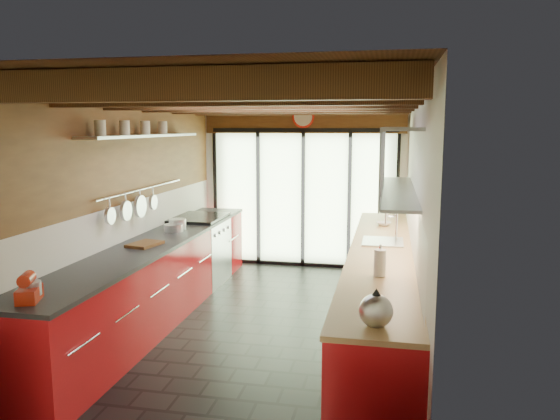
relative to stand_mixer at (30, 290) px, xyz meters
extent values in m
plane|color=black|center=(1.27, 2.24, -1.01)|extent=(5.50, 5.50, 0.00)
plane|color=silver|center=(1.27, 4.99, 0.29)|extent=(3.20, 0.00, 3.20)
plane|color=silver|center=(1.27, -0.51, 0.29)|extent=(3.20, 0.00, 3.20)
plane|color=silver|center=(-0.33, 2.24, 0.29)|extent=(0.00, 5.50, 5.50)
plane|color=silver|center=(2.87, 2.24, 0.29)|extent=(0.00, 5.50, 5.50)
plane|color=#472814|center=(1.27, 2.24, 1.59)|extent=(5.50, 5.50, 0.00)
cube|color=#593316|center=(1.27, -0.01, 1.47)|extent=(3.14, 0.14, 0.22)
cube|color=#593316|center=(1.27, 0.89, 1.47)|extent=(3.14, 0.14, 0.22)
cube|color=#593316|center=(1.27, 1.79, 1.47)|extent=(3.14, 0.14, 0.22)
cube|color=#593316|center=(1.27, 2.69, 1.47)|extent=(3.14, 0.14, 0.22)
cube|color=#593316|center=(1.27, 3.59, 1.47)|extent=(3.14, 0.14, 0.22)
cube|color=#593316|center=(1.27, 4.49, 1.47)|extent=(3.14, 0.14, 0.22)
cube|color=brown|center=(1.27, 4.95, 1.34)|extent=(3.14, 0.06, 0.50)
plane|color=brown|center=(-0.30, 2.44, 0.97)|extent=(0.00, 4.90, 4.90)
plane|color=#C6EAAD|center=(1.27, 4.98, 0.07)|extent=(2.90, 0.00, 2.90)
cube|color=black|center=(-0.18, 4.96, 0.07)|extent=(0.05, 0.04, 2.15)
cube|color=black|center=(2.72, 4.96, 0.07)|extent=(0.05, 0.04, 2.15)
cube|color=black|center=(1.27, 4.93, 0.07)|extent=(0.06, 0.05, 2.15)
cube|color=black|center=(1.27, 4.93, 1.14)|extent=(2.90, 0.05, 0.06)
cylinder|color=red|center=(1.27, 4.91, 1.34)|extent=(0.34, 0.04, 0.34)
cylinder|color=beige|center=(1.27, 4.89, 1.34)|extent=(0.28, 0.02, 0.28)
cube|color=#B61116|center=(0.00, 2.24, -0.57)|extent=(0.65, 5.00, 0.88)
cube|color=black|center=(0.00, 2.24, -0.11)|extent=(0.68, 5.00, 0.04)
cube|color=silver|center=(0.00, 3.69, -0.57)|extent=(0.66, 0.90, 0.90)
cube|color=black|center=(0.00, 3.69, -0.08)|extent=(0.65, 0.90, 0.06)
cube|color=#B61116|center=(2.55, 2.24, -0.57)|extent=(0.65, 5.00, 0.88)
cube|color=tan|center=(2.55, 2.24, -0.11)|extent=(0.68, 5.00, 0.04)
cube|color=white|center=(2.22, 2.64, -0.57)|extent=(0.02, 0.60, 0.84)
cube|color=silver|center=(2.55, 2.64, -0.08)|extent=(0.45, 0.52, 0.02)
cylinder|color=silver|center=(2.69, 2.64, 0.09)|extent=(0.02, 0.02, 0.34)
torus|color=silver|center=(2.63, 2.64, 0.26)|extent=(0.14, 0.02, 0.14)
plane|color=silver|center=(2.53, 2.54, 0.84)|extent=(0.00, 3.00, 3.00)
cube|color=#9EA0A5|center=(2.70, 2.54, 0.51)|extent=(0.34, 3.00, 0.03)
cube|color=#9EA0A5|center=(2.70, 2.54, 1.18)|extent=(0.34, 3.00, 0.03)
cylinder|color=silver|center=(-0.27, 2.54, 0.46)|extent=(0.02, 2.20, 0.02)
cube|color=silver|center=(-0.18, 2.44, 1.09)|extent=(0.28, 2.60, 0.03)
cylinder|color=silver|center=(-0.23, 1.64, 0.28)|extent=(0.04, 0.18, 0.18)
cylinder|color=silver|center=(-0.23, 1.99, 0.28)|extent=(0.04, 0.22, 0.22)
cylinder|color=silver|center=(-0.23, 2.34, 0.28)|extent=(0.04, 0.26, 0.26)
cylinder|color=silver|center=(-0.23, 2.69, 0.28)|extent=(0.04, 0.18, 0.18)
cube|color=#B3210E|center=(0.00, -0.01, -0.04)|extent=(0.22, 0.28, 0.11)
cylinder|color=#B3210E|center=(0.00, -0.02, 0.09)|extent=(0.15, 0.18, 0.10)
cylinder|color=silver|center=(0.00, 0.04, 0.00)|extent=(0.16, 0.16, 0.11)
cylinder|color=silver|center=(0.00, 2.89, -0.02)|extent=(0.26, 0.26, 0.14)
cylinder|color=silver|center=(0.00, 2.77, -0.04)|extent=(0.28, 0.28, 0.09)
cube|color=brown|center=(0.00, 1.95, -0.07)|extent=(0.34, 0.42, 0.03)
sphere|color=silver|center=(2.54, -0.01, 0.02)|extent=(0.28, 0.28, 0.22)
cone|color=black|center=(2.54, -0.01, 0.14)|extent=(0.10, 0.10, 0.06)
cylinder|color=silver|center=(2.54, 0.11, 0.03)|extent=(0.05, 0.09, 0.05)
cylinder|color=white|center=(2.54, 1.21, 0.03)|extent=(0.12, 0.12, 0.23)
cylinder|color=silver|center=(2.54, 1.21, 0.17)|extent=(0.02, 0.02, 0.04)
imported|color=silver|center=(2.54, 1.60, 0.01)|extent=(0.10, 0.11, 0.20)
imported|color=silver|center=(2.54, 3.70, -0.06)|extent=(0.21, 0.21, 0.05)
camera|label=1|loc=(2.61, -3.47, 1.20)|focal=35.00mm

